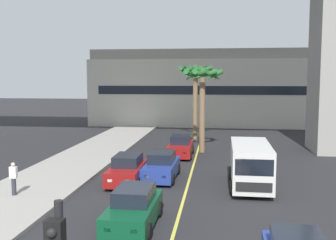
% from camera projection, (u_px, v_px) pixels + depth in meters
% --- Properties ---
extents(lane_stripe_center, '(0.14, 56.00, 0.01)m').
position_uv_depth(lane_stripe_center, '(189.00, 179.00, 23.30)').
color(lane_stripe_center, '#DBCC4C').
rests_on(lane_stripe_center, ground).
extents(pier_building_backdrop, '(28.12, 8.04, 9.24)m').
position_uv_depth(pier_building_backdrop, '(206.00, 88.00, 50.25)').
color(pier_building_backdrop, beige).
rests_on(pier_building_backdrop, ground).
extents(car_queue_front, '(1.87, 4.12, 1.56)m').
position_uv_depth(car_queue_front, '(134.00, 209.00, 15.78)').
color(car_queue_front, '#0C4728').
rests_on(car_queue_front, ground).
extents(car_queue_second, '(1.88, 4.12, 1.56)m').
position_uv_depth(car_queue_second, '(127.00, 170.00, 22.42)').
color(car_queue_second, maroon).
rests_on(car_queue_second, ground).
extents(car_queue_fourth, '(1.85, 4.11, 1.56)m').
position_uv_depth(car_queue_fourth, '(181.00, 147.00, 29.97)').
color(car_queue_fourth, maroon).
rests_on(car_queue_fourth, ground).
extents(car_queue_fifth, '(1.92, 4.14, 1.56)m').
position_uv_depth(car_queue_fifth, '(161.00, 167.00, 23.28)').
color(car_queue_fifth, navy).
rests_on(car_queue_fifth, ground).
extents(delivery_van, '(2.21, 5.27, 2.36)m').
position_uv_depth(delivery_van, '(251.00, 164.00, 21.36)').
color(delivery_van, silver).
rests_on(delivery_van, ground).
extents(palm_tree_near_median, '(3.20, 3.22, 6.65)m').
position_uv_depth(palm_tree_near_median, '(202.00, 85.00, 31.15)').
color(palm_tree_near_median, brown).
rests_on(palm_tree_near_median, ground).
extents(palm_tree_mid_median, '(3.24, 3.31, 7.06)m').
position_uv_depth(palm_tree_mid_median, '(195.00, 81.00, 37.98)').
color(palm_tree_mid_median, brown).
rests_on(palm_tree_mid_median, ground).
extents(pedestrian_far_along, '(0.34, 0.22, 1.62)m').
position_uv_depth(pedestrian_far_along, '(14.00, 178.00, 19.50)').
color(pedestrian_far_along, '#2D2D38').
rests_on(pedestrian_far_along, sidewalk_left).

